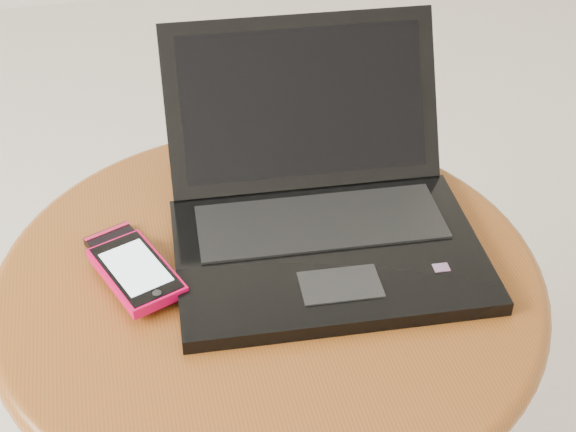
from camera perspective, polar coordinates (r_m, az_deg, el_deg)
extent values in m
cylinder|color=#552010|center=(1.14, -1.12, -13.37)|extent=(0.10, 0.10, 0.45)
cylinder|color=brown|center=(0.96, -1.29, -4.39)|extent=(0.61, 0.61, 0.03)
torus|color=brown|center=(0.96, -1.29, -4.39)|extent=(0.64, 0.64, 0.03)
cube|color=black|center=(0.96, 2.81, -2.66)|extent=(0.37, 0.27, 0.02)
cube|color=black|center=(0.99, 2.25, -0.40)|extent=(0.30, 0.13, 0.00)
cube|color=black|center=(0.91, 3.64, -4.75)|extent=(0.09, 0.06, 0.00)
cube|color=red|center=(0.94, 10.53, -3.52)|extent=(0.02, 0.01, 0.00)
cube|color=black|center=(1.04, 1.03, 7.85)|extent=(0.35, 0.13, 0.19)
cube|color=black|center=(1.04, 1.07, 7.85)|extent=(0.31, 0.11, 0.16)
cube|color=black|center=(0.98, -11.10, -2.76)|extent=(0.10, 0.12, 0.01)
cube|color=#BA1A3F|center=(1.01, -12.40, -1.04)|extent=(0.06, 0.03, 0.00)
cube|color=#D90443|center=(0.94, -10.43, -3.85)|extent=(0.11, 0.14, 0.01)
cube|color=black|center=(0.94, -10.48, -3.53)|extent=(0.10, 0.13, 0.00)
cube|color=silver|center=(0.94, -10.48, -3.49)|extent=(0.08, 0.10, 0.00)
cylinder|color=black|center=(0.90, -9.04, -5.27)|extent=(0.01, 0.01, 0.00)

